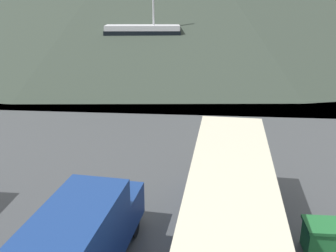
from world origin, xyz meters
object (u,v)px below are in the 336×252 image
fishing_boat (161,55)px  storage_bin (322,238)px  delivery_van (85,236)px  small_boat (101,71)px  tour_bus (229,234)px

fishing_boat → storage_bin: bearing=9.3°
delivery_van → fishing_boat: size_ratio=0.23×
delivery_van → storage_bin: (7.33, 1.70, -0.80)m
storage_bin → small_boat: 32.68m
delivery_van → storage_bin: size_ratio=4.97×
delivery_van → small_boat: delivery_van is taller
tour_bus → small_boat: (-11.85, 30.89, -1.35)m
fishing_boat → delivery_van: bearing=-4.0°
storage_bin → small_boat: storage_bin is taller
small_boat → storage_bin: bearing=80.2°
storage_bin → delivery_van: bearing=-166.9°
fishing_boat → storage_bin: size_ratio=21.29×
tour_bus → delivery_van: (-4.15, 0.17, -0.45)m
fishing_boat → small_boat: 6.88m
storage_bin → fishing_boat: bearing=105.5°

